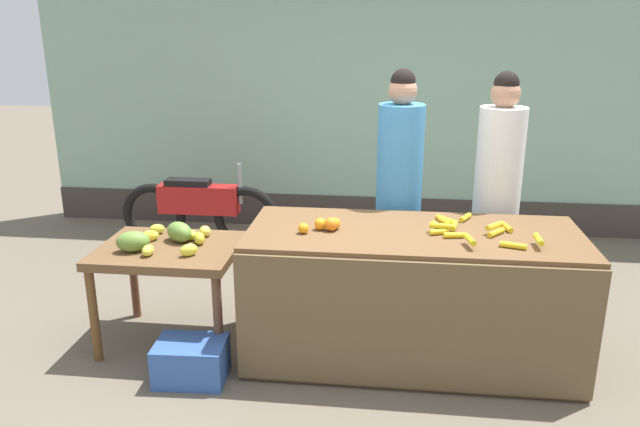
{
  "coord_description": "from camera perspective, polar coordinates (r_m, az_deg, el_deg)",
  "views": [
    {
      "loc": [
        0.16,
        -3.77,
        2.18
      ],
      "look_at": [
        -0.3,
        0.15,
        0.94
      ],
      "focal_mm": 34.31,
      "sensor_mm": 36.0,
      "label": 1
    }
  ],
  "objects": [
    {
      "name": "parked_motorcycle",
      "position": [
        6.21,
        -11.21,
        0.41
      ],
      "size": [
        1.6,
        0.18,
        0.88
      ],
      "color": "black",
      "rests_on": "ground"
    },
    {
      "name": "market_wall_back",
      "position": [
        6.57,
        5.43,
        12.3
      ],
      "size": [
        7.23,
        0.23,
        3.27
      ],
      "color": "#8CB299",
      "rests_on": "ground"
    },
    {
      "name": "mango_papaya_pile",
      "position": [
        4.32,
        -14.41,
        -2.15
      ],
      "size": [
        0.59,
        0.53,
        0.14
      ],
      "color": "#D6D73C",
      "rests_on": "side_table_wooden"
    },
    {
      "name": "side_table_wooden",
      "position": [
        4.35,
        -13.87,
        -4.15
      ],
      "size": [
        0.94,
        0.75,
        0.72
      ],
      "color": "brown",
      "rests_on": "ground"
    },
    {
      "name": "vendor_woman_white_shirt",
      "position": [
        4.72,
        16.12,
        1.45
      ],
      "size": [
        0.34,
        0.34,
        1.86
      ],
      "color": "#33333D",
      "rests_on": "ground"
    },
    {
      "name": "fruit_stall_counter",
      "position": [
        4.14,
        8.47,
        -7.55
      ],
      "size": [
        2.16,
        0.92,
        0.89
      ],
      "color": "brown",
      "rests_on": "ground"
    },
    {
      "name": "ground_plane",
      "position": [
        4.36,
        3.79,
        -12.65
      ],
      "size": [
        24.0,
        24.0,
        0.0
      ],
      "primitive_type": "plane",
      "color": "#665B4C"
    },
    {
      "name": "orange_pile",
      "position": [
        3.94,
        0.43,
        -1.05
      ],
      "size": [
        0.26,
        0.18,
        0.09
      ],
      "color": "orange",
      "rests_on": "fruit_stall_counter"
    },
    {
      "name": "vendor_woman_blue_shirt",
      "position": [
        4.63,
        7.34,
        1.79
      ],
      "size": [
        0.34,
        0.34,
        1.87
      ],
      "color": "#33333D",
      "rests_on": "ground"
    },
    {
      "name": "banana_bunch_pile",
      "position": [
        4.01,
        13.96,
        -1.44
      ],
      "size": [
        0.66,
        0.68,
        0.07
      ],
      "color": "yellow",
      "rests_on": "fruit_stall_counter"
    },
    {
      "name": "produce_sack",
      "position": [
        5.06,
        -2.55,
        -5.29
      ],
      "size": [
        0.43,
        0.45,
        0.46
      ],
      "primitive_type": "ellipsoid",
      "rotation": [
        0.0,
        0.0,
        1.12
      ],
      "color": "tan",
      "rests_on": "ground"
    },
    {
      "name": "produce_crate",
      "position": [
        4.07,
        -11.91,
        -13.29
      ],
      "size": [
        0.45,
        0.34,
        0.26
      ],
      "primitive_type": "cube",
      "rotation": [
        0.0,
        0.0,
        0.05
      ],
      "color": "#3359A5",
      "rests_on": "ground"
    }
  ]
}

